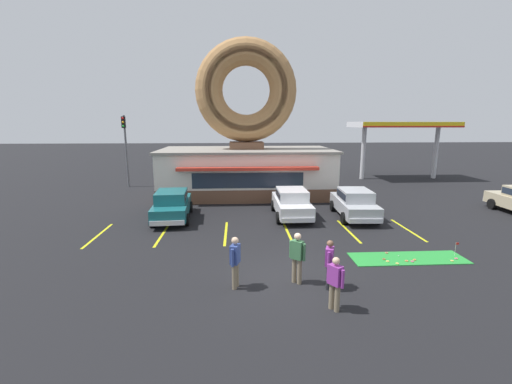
# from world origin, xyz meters

# --- Properties ---
(ground_plane) EXTENTS (160.00, 160.00, 0.00)m
(ground_plane) POSITION_xyz_m (0.00, 0.00, 0.00)
(ground_plane) COLOR black
(donut_shop_building) EXTENTS (12.30, 6.75, 10.96)m
(donut_shop_building) POSITION_xyz_m (-0.92, 13.94, 3.74)
(donut_shop_building) COLOR brown
(donut_shop_building) RESTS_ON ground
(putting_mat) EXTENTS (4.43, 1.35, 0.03)m
(putting_mat) POSITION_xyz_m (5.01, 1.43, 0.01)
(putting_mat) COLOR green
(putting_mat) RESTS_ON ground
(mini_donut_near_left) EXTENTS (0.13, 0.13, 0.04)m
(mini_donut_near_left) POSITION_xyz_m (5.15, 1.19, 0.05)
(mini_donut_near_left) COLOR #D17F47
(mini_donut_near_left) RESTS_ON putting_mat
(mini_donut_near_right) EXTENTS (0.13, 0.13, 0.04)m
(mini_donut_near_right) POSITION_xyz_m (4.33, 0.88, 0.05)
(mini_donut_near_right) COLOR #E5C666
(mini_donut_near_right) RESTS_ON putting_mat
(mini_donut_mid_left) EXTENTS (0.13, 0.13, 0.04)m
(mini_donut_mid_left) POSITION_xyz_m (4.79, 1.10, 0.05)
(mini_donut_mid_left) COLOR #D17F47
(mini_donut_mid_left) RESTS_ON putting_mat
(mini_donut_mid_centre) EXTENTS (0.13, 0.13, 0.04)m
(mini_donut_mid_centre) POSITION_xyz_m (4.05, 1.11, 0.05)
(mini_donut_mid_centre) COLOR #E5C666
(mini_donut_mid_centre) RESTS_ON putting_mat
(mini_donut_mid_right) EXTENTS (0.13, 0.13, 0.04)m
(mini_donut_mid_right) POSITION_xyz_m (4.38, 1.94, 0.05)
(mini_donut_mid_right) COLOR #A5724C
(mini_donut_mid_right) RESTS_ON putting_mat
(mini_donut_far_left) EXTENTS (0.13, 0.13, 0.04)m
(mini_donut_far_left) POSITION_xyz_m (6.53, 1.02, 0.05)
(mini_donut_far_left) COLOR #E5C666
(mini_donut_far_left) RESTS_ON putting_mat
(mini_donut_far_centre) EXTENTS (0.13, 0.13, 0.04)m
(mini_donut_far_centre) POSITION_xyz_m (4.01, 1.31, 0.05)
(mini_donut_far_centre) COLOR brown
(mini_donut_far_centre) RESTS_ON putting_mat
(mini_donut_far_right) EXTENTS (0.13, 0.13, 0.04)m
(mini_donut_far_right) POSITION_xyz_m (4.98, 1.04, 0.05)
(mini_donut_far_right) COLOR #D8667F
(mini_donut_far_right) RESTS_ON putting_mat
(mini_donut_extra) EXTENTS (0.13, 0.13, 0.04)m
(mini_donut_extra) POSITION_xyz_m (6.83, 1.22, 0.05)
(mini_donut_extra) COLOR #D8667F
(mini_donut_extra) RESTS_ON putting_mat
(golf_ball) EXTENTS (0.04, 0.04, 0.04)m
(golf_ball) POSITION_xyz_m (4.72, 1.61, 0.05)
(golf_ball) COLOR white
(golf_ball) RESTS_ON putting_mat
(putting_flag_pin) EXTENTS (0.13, 0.01, 0.55)m
(putting_flag_pin) POSITION_xyz_m (7.01, 1.55, 0.44)
(putting_flag_pin) COLOR silver
(putting_flag_pin) RESTS_ON putting_mat
(car_white) EXTENTS (1.99, 4.56, 1.60)m
(car_white) POSITION_xyz_m (1.41, 7.72, 0.87)
(car_white) COLOR silver
(car_white) RESTS_ON ground
(car_teal) EXTENTS (2.19, 4.66, 1.60)m
(car_teal) POSITION_xyz_m (-5.18, 7.58, 0.87)
(car_teal) COLOR #196066
(car_teal) RESTS_ON ground
(car_silver) EXTENTS (2.18, 4.65, 1.60)m
(car_silver) POSITION_xyz_m (4.88, 7.38, 0.87)
(car_silver) COLOR #B2B5BA
(car_silver) RESTS_ON ground
(pedestrian_blue_sweater_man) EXTENTS (0.36, 0.56, 1.61)m
(pedestrian_blue_sweater_man) POSITION_xyz_m (1.26, -0.78, 0.88)
(pedestrian_blue_sweater_man) COLOR #232328
(pedestrian_blue_sweater_man) RESTS_ON ground
(pedestrian_hooded_kid) EXTENTS (0.48, 0.43, 1.73)m
(pedestrian_hooded_kid) POSITION_xyz_m (0.31, -0.37, 0.96)
(pedestrian_hooded_kid) COLOR #7F7056
(pedestrian_hooded_kid) RESTS_ON ground
(pedestrian_leather_jacket_man) EXTENTS (0.35, 0.57, 1.70)m
(pedestrian_leather_jacket_man) POSITION_xyz_m (-1.71, -0.59, 0.95)
(pedestrian_leather_jacket_man) COLOR #7F7056
(pedestrian_leather_jacket_man) RESTS_ON ground
(pedestrian_clipboard_woman) EXTENTS (0.41, 0.51, 1.58)m
(pedestrian_clipboard_woman) POSITION_xyz_m (1.08, -2.08, 0.87)
(pedestrian_clipboard_woman) COLOR #7F7056
(pedestrian_clipboard_woman) RESTS_ON ground
(trash_bin) EXTENTS (0.57, 0.57, 0.97)m
(trash_bin) POSITION_xyz_m (6.03, 10.77, 0.50)
(trash_bin) COLOR #51565B
(trash_bin) RESTS_ON ground
(traffic_light_pole) EXTENTS (0.28, 0.47, 5.80)m
(traffic_light_pole) POSITION_xyz_m (-10.60, 17.62, 3.71)
(traffic_light_pole) COLOR #595B60
(traffic_light_pole) RESTS_ON ground
(gas_station_canopy) EXTENTS (9.00, 4.46, 5.30)m
(gas_station_canopy) POSITION_xyz_m (13.68, 20.58, 4.86)
(gas_station_canopy) COLOR silver
(gas_station_canopy) RESTS_ON ground
(parking_stripe_far_left) EXTENTS (0.12, 3.60, 0.01)m
(parking_stripe_far_left) POSITION_xyz_m (-8.20, 5.00, 0.00)
(parking_stripe_far_left) COLOR yellow
(parking_stripe_far_left) RESTS_ON ground
(parking_stripe_left) EXTENTS (0.12, 3.60, 0.01)m
(parking_stripe_left) POSITION_xyz_m (-5.20, 5.00, 0.00)
(parking_stripe_left) COLOR yellow
(parking_stripe_left) RESTS_ON ground
(parking_stripe_mid_left) EXTENTS (0.12, 3.60, 0.01)m
(parking_stripe_mid_left) POSITION_xyz_m (-2.20, 5.00, 0.00)
(parking_stripe_mid_left) COLOR yellow
(parking_stripe_mid_left) RESTS_ON ground
(parking_stripe_centre) EXTENTS (0.12, 3.60, 0.01)m
(parking_stripe_centre) POSITION_xyz_m (0.80, 5.00, 0.00)
(parking_stripe_centre) COLOR yellow
(parking_stripe_centre) RESTS_ON ground
(parking_stripe_mid_right) EXTENTS (0.12, 3.60, 0.01)m
(parking_stripe_mid_right) POSITION_xyz_m (3.80, 5.00, 0.00)
(parking_stripe_mid_right) COLOR yellow
(parking_stripe_mid_right) RESTS_ON ground
(parking_stripe_right) EXTENTS (0.12, 3.60, 0.01)m
(parking_stripe_right) POSITION_xyz_m (6.80, 5.00, 0.00)
(parking_stripe_right) COLOR yellow
(parking_stripe_right) RESTS_ON ground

